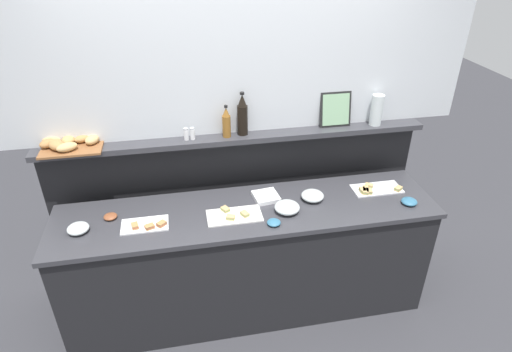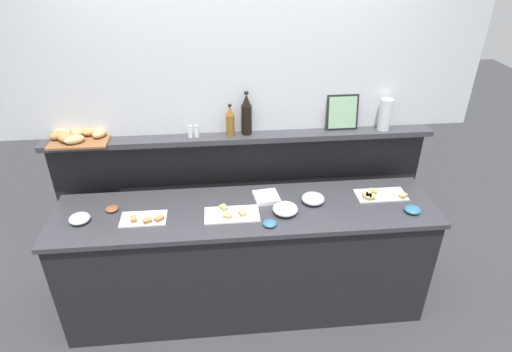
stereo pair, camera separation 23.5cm
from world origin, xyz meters
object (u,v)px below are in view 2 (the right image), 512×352
(wine_bottle_dark, at_px, (247,115))
(condiment_bowl_dark, at_px, (412,210))
(napkin_stack, at_px, (266,197))
(framed_picture, at_px, (342,112))
(condiment_bowl_cream, at_px, (112,209))
(vinegar_bottle_amber, at_px, (230,122))
(glass_bowl_medium, at_px, (285,209))
(sandwich_platter_rear, at_px, (232,214))
(glass_bowl_large, at_px, (80,219))
(sandwich_platter_side, at_px, (379,195))
(glass_bowl_small, at_px, (313,199))
(condiment_bowl_teal, at_px, (270,223))
(pepper_shaker, at_px, (196,131))
(bread_basket, at_px, (75,136))
(sandwich_platter_front, at_px, (144,219))
(water_carafe, at_px, (385,114))
(salt_shaker, at_px, (190,131))

(wine_bottle_dark, bearing_deg, condiment_bowl_dark, -27.68)
(napkin_stack, bearing_deg, framed_picture, 29.22)
(condiment_bowl_cream, bearing_deg, vinegar_bottle_amber, 21.83)
(wine_bottle_dark, relative_size, framed_picture, 1.22)
(glass_bowl_medium, bearing_deg, condiment_bowl_dark, -4.59)
(sandwich_platter_rear, height_order, condiment_bowl_dark, condiment_bowl_dark)
(vinegar_bottle_amber, xyz_separation_m, framed_picture, (0.82, 0.04, 0.02))
(glass_bowl_large, xyz_separation_m, condiment_bowl_cream, (0.18, 0.11, -0.01))
(vinegar_bottle_amber, distance_m, wine_bottle_dark, 0.13)
(sandwich_platter_side, relative_size, glass_bowl_small, 2.25)
(condiment_bowl_teal, relative_size, wine_bottle_dark, 0.28)
(glass_bowl_medium, xyz_separation_m, pepper_shaker, (-0.58, 0.48, 0.38))
(sandwich_platter_rear, xyz_separation_m, bread_basket, (-1.06, 0.49, 0.40))
(glass_bowl_medium, xyz_separation_m, glass_bowl_small, (0.21, 0.11, -0.00))
(glass_bowl_medium, bearing_deg, glass_bowl_small, 27.30)
(condiment_bowl_cream, relative_size, vinegar_bottle_amber, 0.37)
(sandwich_platter_front, relative_size, napkin_stack, 1.77)
(glass_bowl_medium, relative_size, condiment_bowl_cream, 1.94)
(glass_bowl_small, xyz_separation_m, water_carafe, (0.58, 0.37, 0.46))
(glass_bowl_large, xyz_separation_m, vinegar_bottle_amber, (1.02, 0.45, 0.45))
(condiment_bowl_dark, bearing_deg, condiment_bowl_teal, -176.70)
(sandwich_platter_front, relative_size, vinegar_bottle_amber, 1.27)
(glass_bowl_large, bearing_deg, glass_bowl_medium, -1.32)
(vinegar_bottle_amber, bearing_deg, sandwich_platter_rear, -93.02)
(sandwich_platter_front, height_order, glass_bowl_small, glass_bowl_small)
(sandwich_platter_side, distance_m, condiment_bowl_dark, 0.26)
(salt_shaker, height_order, pepper_shaker, same)
(condiment_bowl_teal, height_order, condiment_bowl_dark, condiment_bowl_dark)
(wine_bottle_dark, xyz_separation_m, framed_picture, (0.70, 0.02, -0.01))
(vinegar_bottle_amber, bearing_deg, glass_bowl_small, -33.77)
(sandwich_platter_front, relative_size, sandwich_platter_rear, 0.82)
(pepper_shaker, relative_size, bread_basket, 0.20)
(vinegar_bottle_amber, height_order, wine_bottle_dark, wine_bottle_dark)
(sandwich_platter_rear, distance_m, water_carafe, 1.33)
(salt_shaker, bearing_deg, glass_bowl_small, -23.82)
(glass_bowl_medium, relative_size, bread_basket, 0.39)
(sandwich_platter_front, xyz_separation_m, sandwich_platter_rear, (0.58, 0.00, -0.00))
(sandwich_platter_side, height_order, glass_bowl_small, glass_bowl_small)
(condiment_bowl_dark, bearing_deg, framed_picture, 122.53)
(condiment_bowl_dark, bearing_deg, glass_bowl_large, 177.41)
(condiment_bowl_dark, bearing_deg, sandwich_platter_rear, 176.20)
(bread_basket, bearing_deg, sandwich_platter_front, -44.99)
(sandwich_platter_side, xyz_separation_m, bread_basket, (-2.12, 0.36, 0.39))
(sandwich_platter_front, height_order, wine_bottle_dark, wine_bottle_dark)
(salt_shaker, bearing_deg, napkin_stack, -29.59)
(condiment_bowl_cream, bearing_deg, condiment_bowl_dark, -5.96)
(wine_bottle_dark, relative_size, bread_basket, 0.72)
(water_carafe, bearing_deg, pepper_shaker, -180.00)
(sandwich_platter_side, xyz_separation_m, glass_bowl_small, (-0.49, -0.03, 0.02))
(glass_bowl_medium, xyz_separation_m, salt_shaker, (-0.62, 0.48, 0.38))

